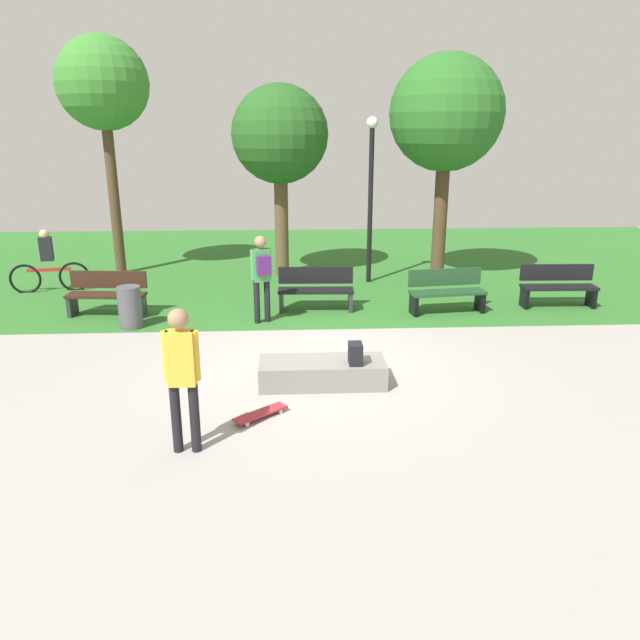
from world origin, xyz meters
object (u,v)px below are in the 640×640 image
object	(u,v)px
concrete_ledge	(322,372)
pedestrian_with_backpack	(262,271)
park_bench_center_lawn	(316,288)
park_bench_by_oak	(447,290)
skater_performing_trick	(182,369)
lamp_post	(371,184)
tree_broad_elm	(446,115)
trash_bin	(130,307)
skateboard_by_ledge	(260,413)
tree_slender_maple	(103,86)
backpack_on_ledge	(355,354)
park_bench_far_right	(558,285)
cyclist_on_bicycle	(48,265)
tree_young_birch	(280,136)
park_bench_far_left	(107,293)

from	to	relation	value
concrete_ledge	pedestrian_with_backpack	bearing A→B (deg)	108.11
park_bench_center_lawn	park_bench_by_oak	distance (m)	2.77
skater_performing_trick	lamp_post	distance (m)	9.05
tree_broad_elm	trash_bin	bearing A→B (deg)	-151.85
park_bench_center_lawn	pedestrian_with_backpack	size ratio (longest dim) A/B	0.92
skateboard_by_ledge	tree_slender_maple	size ratio (longest dim) A/B	0.13
concrete_ledge	backpack_on_ledge	world-z (taller)	backpack_on_ledge
park_bench_far_right	trash_bin	distance (m)	9.02
backpack_on_ledge	cyclist_on_bicycle	size ratio (longest dim) A/B	0.18
tree_young_birch	cyclist_on_bicycle	bearing A→B (deg)	-164.85
lamp_post	trash_bin	world-z (taller)	lamp_post
skateboard_by_ledge	trash_bin	distance (m)	4.86
skateboard_by_ledge	lamp_post	world-z (taller)	lamp_post
park_bench_far_left	park_bench_far_right	bearing A→B (deg)	0.91
concrete_ledge	cyclist_on_bicycle	size ratio (longest dim) A/B	1.06
park_bench_center_lawn	tree_slender_maple	xyz separation A→B (m)	(-5.09, 3.71, 4.25)
park_bench_far_left	tree_broad_elm	world-z (taller)	tree_broad_elm
concrete_ledge	tree_slender_maple	xyz separation A→B (m)	(-5.01, 7.68, 4.54)
park_bench_far_left	park_bench_by_oak	size ratio (longest dim) A/B	0.99
tree_slender_maple	skater_performing_trick	bearing A→B (deg)	-71.24
skateboard_by_ledge	park_bench_by_oak	distance (m)	6.05
park_bench_center_lawn	park_bench_far_right	size ratio (longest dim) A/B	1.00
trash_bin	cyclist_on_bicycle	size ratio (longest dim) A/B	0.46
tree_young_birch	cyclist_on_bicycle	xyz separation A→B (m)	(-5.53, -1.50, -2.91)
park_bench_far_left	cyclist_on_bicycle	distance (m)	2.80
cyclist_on_bicycle	tree_young_birch	bearing A→B (deg)	15.15
tree_broad_elm	park_bench_far_right	bearing A→B (deg)	-53.24
backpack_on_ledge	park_bench_far_right	world-z (taller)	park_bench_far_right
skateboard_by_ledge	pedestrian_with_backpack	distance (m)	4.33
tree_young_birch	pedestrian_with_backpack	size ratio (longest dim) A/B	2.74
pedestrian_with_backpack	park_bench_far_right	bearing A→B (deg)	7.51
tree_broad_elm	pedestrian_with_backpack	world-z (taller)	tree_broad_elm
skater_performing_trick	skateboard_by_ledge	distance (m)	1.55
park_bench_center_lawn	park_bench_far_right	distance (m)	5.29
concrete_ledge	tree_young_birch	xyz separation A→B (m)	(-0.66, 7.35, 3.36)
skateboard_by_ledge	pedestrian_with_backpack	size ratio (longest dim) A/B	0.43
skateboard_by_ledge	park_bench_center_lawn	xyz separation A→B (m)	(0.98, 5.06, 0.42)
tree_young_birch	tree_broad_elm	bearing A→B (deg)	-9.67
concrete_ledge	park_bench_center_lawn	size ratio (longest dim) A/B	1.19
park_bench_by_oak	lamp_post	size ratio (longest dim) A/B	0.41
skateboard_by_ledge	pedestrian_with_backpack	xyz separation A→B (m)	(-0.13, 4.22, 0.99)
trash_bin	pedestrian_with_backpack	xyz separation A→B (m)	(2.57, 0.18, 0.64)
cyclist_on_bicycle	tree_slender_maple	bearing A→B (deg)	57.05
tree_slender_maple	backpack_on_ledge	bearing A→B (deg)	-54.89
park_bench_center_lawn	tree_broad_elm	bearing A→B (deg)	39.43
park_bench_far_right	tree_young_birch	size ratio (longest dim) A/B	0.33
backpack_on_ledge	concrete_ledge	bearing A→B (deg)	-105.49
backpack_on_ledge	skateboard_by_ledge	distance (m)	1.75
backpack_on_ledge	pedestrian_with_backpack	distance (m)	3.63
skater_performing_trick	park_bench_far_left	distance (m)	6.30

